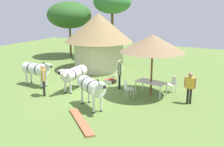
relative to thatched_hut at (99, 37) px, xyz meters
The scene contains 16 objects.
ground_plane 5.32m from the thatched_hut, 63.36° to the right, with size 36.00×36.00×0.00m, color olive.
thatched_hut is the anchor object (origin of this frame).
shade_umbrella 6.62m from the thatched_hut, 34.08° to the right, with size 3.35×3.35×3.24m.
patio_dining_table 6.82m from the thatched_hut, 34.08° to the right, with size 1.70×1.08×0.74m.
patio_chair_near_lawn 7.14m from the thatched_hut, 23.05° to the right, with size 0.61×0.61×0.90m.
patio_chair_near_hut 6.73m from the thatched_hut, 45.69° to the right, with size 0.61×0.61×0.90m.
guest_beside_umbrella 8.69m from the thatched_hut, 28.13° to the right, with size 0.56×0.21×1.56m.
guest_behind_table 5.12m from the thatched_hut, 45.14° to the right, with size 0.39×0.55×1.68m.
standing_watcher 6.67m from the thatched_hut, 85.23° to the right, with size 0.47×0.48×1.71m.
striped_lounge_chair 4.31m from the thatched_hut, 47.23° to the right, with size 0.91×0.71×0.62m.
zebra_nearest_camera 5.37m from the thatched_hut, 74.56° to the right, with size 0.68×2.38×1.50m.
zebra_by_umbrella 7.83m from the thatched_hut, 61.42° to the right, with size 2.08×1.52×1.58m.
zebra_toward_hut 5.60m from the thatched_hut, 101.74° to the right, with size 2.37×0.81×1.54m.
acacia_tree_left_background 4.68m from the thatched_hut, 103.84° to the left, with size 3.20×3.20×5.82m.
acacia_tree_behind_hut 5.88m from the thatched_hut, 147.96° to the left, with size 3.94×3.94×4.94m.
brick_patio_kerb 9.60m from the thatched_hut, 63.54° to the right, with size 2.80×0.36×0.08m, color #A95F3F.
Camera 1 is at (8.02, -12.50, 4.75)m, focal length 43.29 mm.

